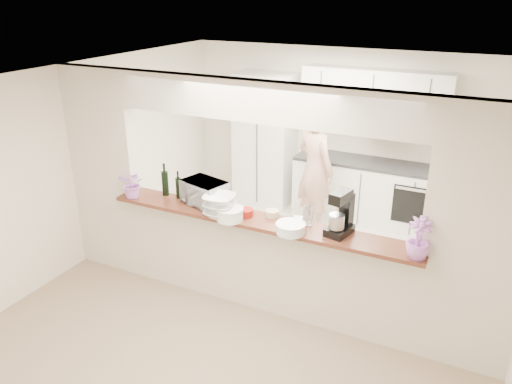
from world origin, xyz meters
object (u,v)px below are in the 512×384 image
Objects in this scene: toaster_oven at (204,192)px; person at (315,170)px; refrigerator at (484,186)px; stand_mixer at (341,215)px.

person is (0.56, 2.05, -0.32)m from toaster_oven.
refrigerator is 2.93m from stand_mixer.
refrigerator reaches higher than toaster_oven.
refrigerator is 3.80m from toaster_oven.
refrigerator reaches higher than stand_mixer.
stand_mixer is 2.34m from person.
refrigerator is 3.54× the size of toaster_oven.
toaster_oven is 0.27× the size of person.
toaster_oven is at bearing -136.61° from refrigerator.
toaster_oven is at bearing 178.65° from stand_mixer.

